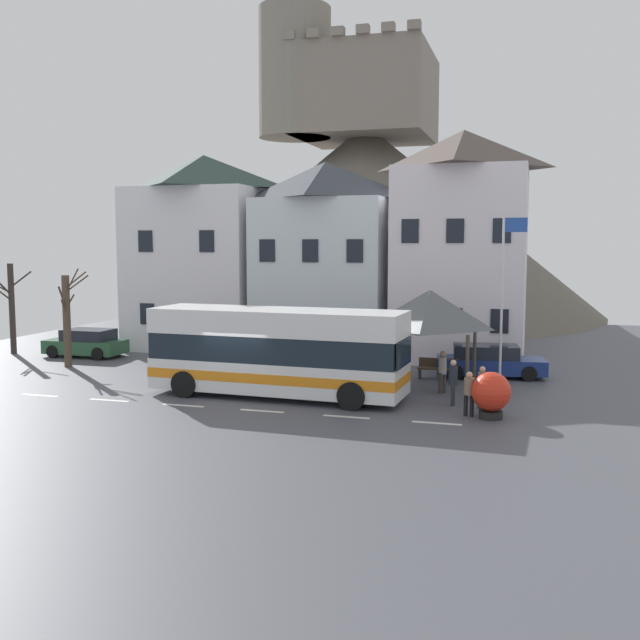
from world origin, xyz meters
TOP-DOWN VIEW (x-y plane):
  - ground_plane at (0.00, -0.00)m, footprint 40.00×60.00m
  - townhouse_00 at (-7.26, 12.40)m, footprint 6.92×6.86m
  - townhouse_01 at (-0.08, 11.62)m, footprint 6.64×5.30m
  - townhouse_02 at (6.82, 12.27)m, footprint 6.18×6.61m
  - hilltop_castle at (-3.20, 33.83)m, footprint 37.67×37.67m
  - transit_bus at (1.23, 0.67)m, footprint 9.74×3.08m
  - bus_shelter at (6.43, 3.88)m, footprint 3.60×3.60m
  - parked_car_00 at (-11.40, 7.06)m, footprint 3.97×1.97m
  - parked_car_01 at (8.57, 7.13)m, footprint 4.77×2.43m
  - parked_car_02 at (-4.20, 6.65)m, footprint 4.61×2.38m
  - pedestrian_00 at (7.07, 3.08)m, footprint 0.30×0.36m
  - pedestrian_01 at (8.72, 0.87)m, footprint 0.30×0.30m
  - pedestrian_02 at (8.39, -0.44)m, footprint 0.34×0.33m
  - pedestrian_03 at (7.70, 1.02)m, footprint 0.31×0.32m
  - public_bench at (6.53, 5.98)m, footprint 1.67×0.48m
  - flagpole at (9.21, 5.02)m, footprint 0.95×0.10m
  - harbour_buoy at (9.11, -0.55)m, footprint 1.30×1.30m
  - bare_tree_00 at (-10.39, 4.14)m, footprint 1.21×1.43m
  - bare_tree_01 at (-15.62, 6.80)m, footprint 1.40×1.40m

SIDE VIEW (x-z plane):
  - ground_plane at x=0.00m, z-range -0.06..0.00m
  - public_bench at x=6.53m, z-range 0.04..0.91m
  - parked_car_01 at x=8.57m, z-range -0.02..1.36m
  - parked_car_00 at x=-11.40m, z-range -0.02..1.38m
  - parked_car_02 at x=-4.20m, z-range -0.02..1.40m
  - pedestrian_01 at x=8.72m, z-range 0.06..1.54m
  - harbour_buoy at x=9.11m, z-range 0.07..1.62m
  - pedestrian_00 at x=7.07m, z-range 0.03..1.67m
  - pedestrian_02 at x=8.39m, z-range 0.11..1.62m
  - pedestrian_03 at x=7.70m, z-range 0.15..1.79m
  - transit_bus at x=1.23m, z-range 0.01..3.31m
  - bare_tree_00 at x=-10.39m, z-range -0.07..4.54m
  - bare_tree_01 at x=-15.62m, z-range 0.08..4.77m
  - bus_shelter at x=6.43m, z-range 1.18..5.11m
  - flagpole at x=9.21m, z-range 0.55..7.36m
  - townhouse_01 at x=-0.08m, z-range 0.00..9.87m
  - townhouse_00 at x=-7.26m, z-range 0.00..10.53m
  - townhouse_02 at x=6.82m, z-range 0.00..11.26m
  - hilltop_castle at x=-3.20m, z-range -3.86..20.05m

